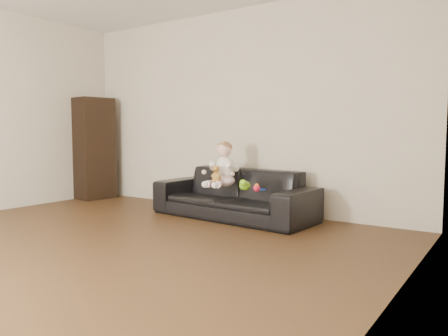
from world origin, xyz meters
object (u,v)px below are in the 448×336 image
Objects in this scene: toy_green at (245,186)px; toy_rattle at (257,188)px; baby at (223,167)px; cabinet at (94,149)px; sofa at (233,194)px; toy_blue_disc at (261,189)px; teddy_bear at (216,174)px.

toy_green reaches higher than toy_rattle.
cabinet is at bearing 163.39° from baby.
toy_blue_disc is at bearing -10.25° from sofa.
toy_rattle is (3.06, -0.34, -0.35)m from cabinet.
toy_green is (0.37, 0.03, -0.11)m from teddy_bear.
baby is (2.52, -0.19, -0.15)m from cabinet.
toy_rattle is (0.47, -0.27, 0.13)m from sofa.
toy_rattle is at bearing -9.37° from toy_green.
baby is 0.60m from toy_rattle.
toy_green is 1.45× the size of toy_blue_disc.
sofa is 0.47m from toy_blue_disc.
baby is 0.18m from teddy_bear.
cabinet is (-2.59, 0.08, 0.48)m from sofa.
teddy_bear is 0.55m from toy_blue_disc.
toy_green is (0.31, -0.24, 0.14)m from sofa.
sofa is at bearing 142.00° from toy_green.
cabinet is 2.89× the size of baby.
baby is (-0.07, -0.11, 0.33)m from sofa.
toy_rattle is (0.54, -0.16, -0.20)m from baby.
cabinet is 8.13× the size of teddy_bear.
toy_green is 0.19m from toy_blue_disc.
toy_rattle is (0.17, -0.03, -0.01)m from toy_green.
toy_rattle is at bearing -25.07° from sofa.
teddy_bear is at bearing -162.94° from toy_blue_disc.
toy_rattle is 0.16m from toy_blue_disc.
cabinet reaches higher than teddy_bear.
cabinet is 2.93m from toy_green.
toy_green is at bearing 170.63° from toy_rattle.
toy_blue_disc is (0.44, -0.12, 0.10)m from sofa.
toy_blue_disc is (-0.03, 0.15, -0.03)m from toy_rattle.
cabinet is 15.12× the size of toy_blue_disc.
cabinet is at bearing 173.62° from toy_rattle.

